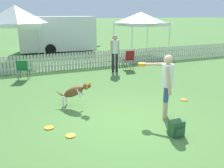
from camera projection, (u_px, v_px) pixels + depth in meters
name	position (u px, v px, depth m)	size (l,w,h in m)	color
ground_plane	(131.00, 121.00, 6.20)	(240.00, 240.00, 0.00)	#4C7A38
handler_person	(166.00, 79.00, 6.16)	(0.67, 1.03, 1.62)	tan
leaping_dog	(75.00, 92.00, 7.00)	(0.94, 0.83, 0.78)	brown
frisbee_near_handler	(49.00, 128.00, 5.81)	(0.22, 0.22, 0.02)	orange
frisbee_near_dog	(71.00, 136.00, 5.43)	(0.22, 0.22, 0.02)	orange
frisbee_midfield	(184.00, 100.00, 7.68)	(0.22, 0.22, 0.02)	orange
backpack_on_grass	(177.00, 128.00, 5.42)	(0.31, 0.25, 0.35)	#2D5633
picket_fence	(68.00, 61.00, 11.74)	(19.99, 0.04, 0.80)	beige
folding_chair_blue_left	(129.00, 58.00, 11.74)	(0.47, 0.49, 0.91)	#333338
folding_chair_green_right	(23.00, 68.00, 9.91)	(0.55, 0.57, 0.81)	#333338
canopy_tent_main	(15.00, 16.00, 13.25)	(2.47, 2.47, 2.98)	silver
canopy_tent_secondary	(141.00, 19.00, 15.54)	(2.62, 2.62, 2.65)	silver
spectator_standing	(115.00, 50.00, 11.09)	(0.42, 0.27, 1.67)	black
equipment_trailer	(57.00, 33.00, 16.97)	(5.81, 2.69, 2.37)	white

